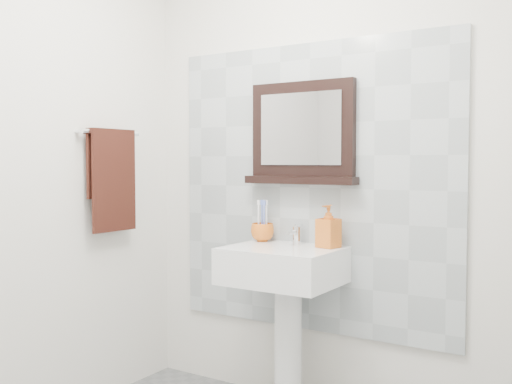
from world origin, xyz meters
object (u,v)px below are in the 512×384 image
Objects in this scene: pedestal_sink at (284,284)px; toothbrush_cup at (262,232)px; framed_mirror at (302,136)px; soap_dispenser at (328,226)px; hand_towel at (112,172)px.

pedestal_sink reaches higher than toothbrush_cup.
framed_mirror is (0.00, 0.19, 0.74)m from pedestal_sink.
soap_dispenser is at bearing -23.07° from framed_mirror.
toothbrush_cup is 0.56m from framed_mirror.
hand_towel is at bearing -162.81° from pedestal_sink.
framed_mirror is 1.04m from hand_towel.
pedestal_sink is 7.81× the size of toothbrush_cup.
hand_towel reaches higher than pedestal_sink.
soap_dispenser reaches higher than toothbrush_cup.
pedestal_sink is 4.52× the size of soap_dispenser.
pedestal_sink is 1.10m from hand_towel.
hand_towel reaches higher than soap_dispenser.
toothbrush_cup is at bearing 30.21° from hand_towel.
pedestal_sink is 0.34m from toothbrush_cup.
soap_dispenser is 0.50m from framed_mirror.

